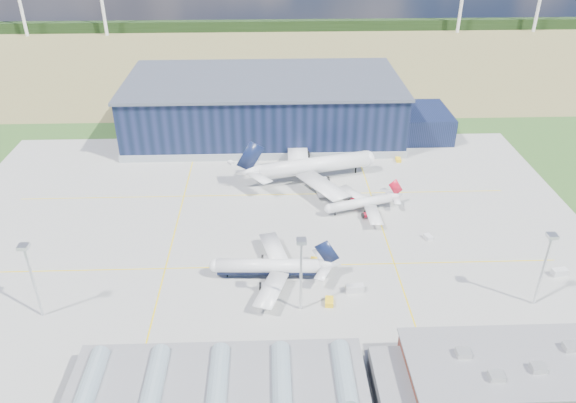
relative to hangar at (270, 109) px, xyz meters
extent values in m
plane|color=#2C5921|center=(-2.81, -94.80, -11.62)|extent=(600.00, 600.00, 0.00)
cube|color=gray|center=(-2.81, -84.80, -11.59)|extent=(220.00, 160.00, 0.06)
cube|color=yellow|center=(-2.81, -104.80, -11.54)|extent=(180.00, 0.40, 0.02)
cube|color=yellow|center=(-2.81, -59.80, -11.54)|extent=(180.00, 0.40, 0.02)
cube|color=yellow|center=(-32.81, -84.80, -11.54)|extent=(0.40, 120.00, 0.02)
cube|color=yellow|center=(37.19, -84.80, -11.54)|extent=(0.40, 120.00, 0.02)
cube|color=olive|center=(-2.81, 125.20, -11.62)|extent=(600.00, 220.00, 0.01)
cube|color=black|center=(-2.81, 205.20, -7.62)|extent=(600.00, 8.00, 8.00)
cube|color=black|center=(-2.81, 0.20, 0.88)|extent=(120.00, 60.00, 25.00)
cube|color=#91999E|center=(-2.81, 0.20, -10.02)|extent=(121.00, 61.00, 3.20)
cube|color=#535A69|center=(-2.81, 0.20, 13.88)|extent=(122.00, 62.00, 1.20)
cube|color=black|center=(69.19, -4.80, -5.62)|extent=(24.00, 30.00, 12.00)
cube|color=brown|center=(52.19, -154.80, -7.12)|extent=(45.00, 22.00, 9.00)
cube|color=slate|center=(52.19, -154.80, -2.42)|extent=(46.00, 23.00, 0.50)
cube|color=black|center=(52.19, -143.60, -8.62)|extent=(44.00, 0.40, 1.40)
cube|color=black|center=(52.19, -143.60, -5.12)|extent=(44.00, 0.40, 1.40)
cube|color=beige|center=(42.19, -152.80, -1.52)|extent=(3.20, 2.60, 1.60)
cube|color=beige|center=(57.19, -157.80, -1.52)|extent=(3.20, 2.60, 1.60)
cube|color=beige|center=(67.19, -151.80, -1.52)|extent=(3.20, 2.60, 1.60)
cube|color=beige|center=(47.19, -159.80, -1.52)|extent=(3.20, 2.60, 1.60)
cube|color=black|center=(-12.81, -154.80, -8.62)|extent=(65.00, 22.00, 6.00)
cube|color=slate|center=(-12.81, -154.80, -5.42)|extent=(66.00, 23.00, 0.50)
cube|color=slate|center=(27.19, -154.80, -8.62)|extent=(10.00, 18.00, 6.00)
cylinder|color=#8AA0AA|center=(-40.81, -154.80, -5.22)|extent=(4.40, 18.00, 4.40)
cylinder|color=#8AA0AA|center=(-26.81, -154.80, -5.22)|extent=(4.40, 18.00, 4.40)
cylinder|color=#8AA0AA|center=(-12.81, -154.80, -5.22)|extent=(4.40, 18.00, 4.40)
cylinder|color=#8AA0AA|center=(1.19, -154.80, -5.22)|extent=(4.40, 18.00, 4.40)
cylinder|color=#8AA0AA|center=(15.19, -154.80, -5.22)|extent=(4.40, 18.00, 4.40)
cylinder|color=silver|center=(-62.81, -124.80, -0.62)|extent=(0.70, 0.70, 22.00)
cube|color=silver|center=(-62.81, -124.80, 10.88)|extent=(2.60, 2.60, 1.00)
cylinder|color=silver|center=(7.19, -124.80, -0.62)|extent=(0.70, 0.70, 22.00)
cube|color=silver|center=(7.19, -124.80, 10.88)|extent=(2.60, 2.60, 1.00)
cylinder|color=silver|center=(72.19, -124.80, -0.62)|extent=(0.70, 0.70, 22.00)
cube|color=silver|center=(72.19, -124.80, 10.88)|extent=(2.60, 2.60, 1.00)
cube|color=yellow|center=(15.28, -122.94, -10.85)|extent=(2.62, 3.90, 1.54)
cube|color=yellow|center=(12.41, -103.43, -10.96)|extent=(2.58, 3.39, 1.32)
cube|color=silver|center=(23.07, -117.79, -10.49)|extent=(5.34, 2.71, 2.25)
cube|color=silver|center=(51.09, -91.50, -10.94)|extent=(2.96, 3.61, 1.35)
cube|color=silver|center=(22.25, -63.03, -10.65)|extent=(4.53, 4.05, 1.93)
cube|color=yellow|center=(53.40, -32.80, -10.90)|extent=(2.12, 3.31, 1.43)
cube|color=silver|center=(-16.64, -32.80, -11.02)|extent=(3.19, 3.26, 1.19)
cube|color=silver|center=(85.13, -112.31, -10.53)|extent=(4.81, 2.87, 2.17)
imported|color=#99999E|center=(17.18, -138.08, -11.04)|extent=(3.59, 2.21, 1.14)
imported|color=#99999E|center=(12.32, -142.80, -10.95)|extent=(4.26, 2.49, 1.33)
camera|label=1|loc=(-0.56, -243.63, 90.63)|focal=35.00mm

